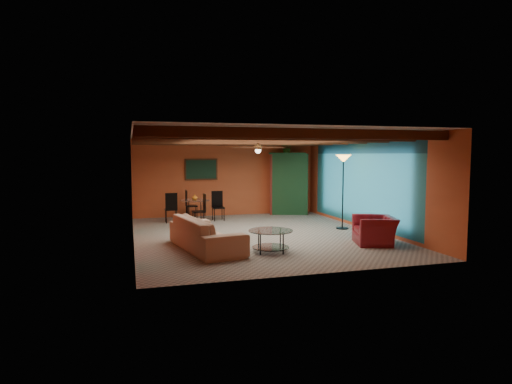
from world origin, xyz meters
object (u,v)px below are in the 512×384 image
object	(u,v)px
coffee_table	(271,241)
sofa	(206,233)
armchair	(375,230)
armoire	(287,184)
vase	(195,189)
floor_lamp	(343,192)
potted_plant	(287,147)
dining_table	(195,207)

from	to	relation	value
coffee_table	sofa	bearing A→B (deg)	153.03
sofa	armchair	distance (m)	4.07
armoire	vase	bearing A→B (deg)	-147.36
sofa	armoire	distance (m)	6.43
vase	floor_lamp	bearing A→B (deg)	-33.10
potted_plant	armchair	bearing A→B (deg)	-88.18
armoire	vase	world-z (taller)	armoire
sofa	potted_plant	size ratio (longest dim) A/B	5.17
sofa	potted_plant	bearing A→B (deg)	-48.02
potted_plant	vase	distance (m)	3.86
dining_table	floor_lamp	distance (m)	4.75
armchair	potted_plant	xyz separation A→B (m)	(-0.18, 5.65, 2.08)
armchair	dining_table	size ratio (longest dim) A/B	0.56
sofa	floor_lamp	distance (m)	4.66
armchair	potted_plant	bearing A→B (deg)	-161.20
armoire	sofa	bearing A→B (deg)	-108.72
sofa	floor_lamp	world-z (taller)	floor_lamp
dining_table	armchair	bearing A→B (deg)	-52.32
sofa	armoire	world-z (taller)	armoire
potted_plant	vase	bearing A→B (deg)	-165.77
dining_table	sofa	bearing A→B (deg)	-94.82
sofa	vase	xyz separation A→B (m)	(0.35, 4.20, 0.70)
armchair	floor_lamp	world-z (taller)	floor_lamp
dining_table	vase	bearing A→B (deg)	0.00
sofa	coffee_table	distance (m)	1.50
potted_plant	vase	size ratio (longest dim) A/B	2.69
armchair	floor_lamp	distance (m)	2.33
dining_table	armoire	size ratio (longest dim) A/B	0.86
coffee_table	dining_table	world-z (taller)	dining_table
coffee_table	vase	bearing A→B (deg)	101.33
coffee_table	armoire	bearing A→B (deg)	66.39
dining_table	coffee_table	bearing A→B (deg)	-78.67
dining_table	floor_lamp	xyz separation A→B (m)	(3.95, -2.57, 0.60)
armoire	coffee_table	bearing A→B (deg)	-95.20
armchair	floor_lamp	bearing A→B (deg)	-170.05
floor_lamp	vase	xyz separation A→B (m)	(-3.95, 2.57, -0.02)
sofa	floor_lamp	xyz separation A→B (m)	(4.31, 1.63, 0.72)
potted_plant	armoire	bearing A→B (deg)	0.00
coffee_table	floor_lamp	xyz separation A→B (m)	(2.97, 2.31, 0.84)
armchair	armoire	xyz separation A→B (m)	(-0.18, 5.65, 0.75)
vase	armoire	bearing A→B (deg)	14.23
floor_lamp	vase	distance (m)	4.72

